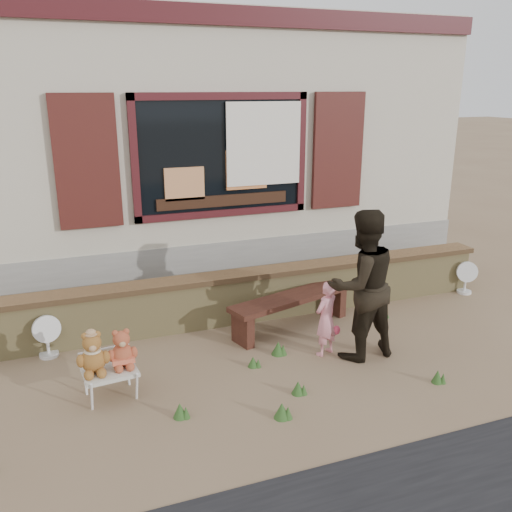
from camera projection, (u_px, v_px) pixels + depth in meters
name	position (u px, v px, depth m)	size (l,w,h in m)	color
ground	(274.00, 352.00, 6.35)	(80.00, 80.00, 0.00)	brown
shopfront	(181.00, 143.00, 9.77)	(8.04, 5.13, 4.00)	#A79B87
brick_wall	(245.00, 295.00, 7.14)	(7.10, 0.36, 0.67)	tan
bench	(292.00, 304.00, 6.87)	(1.79, 0.85, 0.45)	#341912
folding_chair	(109.00, 371.00, 5.35)	(0.55, 0.50, 0.31)	beige
teddy_bear_left	(93.00, 352.00, 5.21)	(0.32, 0.28, 0.43)	brown
teddy_bear_right	(122.00, 347.00, 5.34)	(0.29, 0.26, 0.40)	brown
child	(326.00, 318.00, 6.17)	(0.33, 0.21, 0.89)	pink
adult	(362.00, 285.00, 6.02)	(0.84, 0.65, 1.72)	black
fan_left	(47.00, 336.00, 6.17)	(0.33, 0.22, 0.51)	silver
fan_right	(466.00, 277.00, 8.08)	(0.32, 0.22, 0.50)	silver
grass_tufts	(287.00, 370.00, 5.79)	(4.85, 1.85, 0.16)	#2D5321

